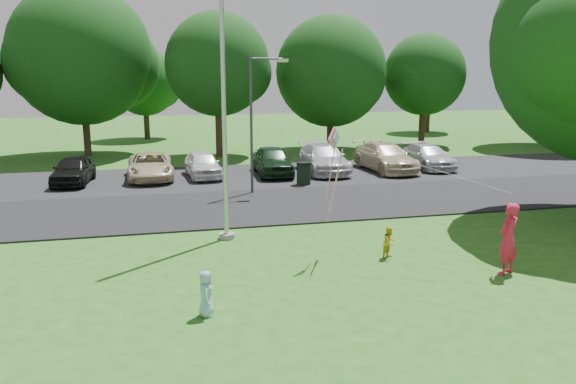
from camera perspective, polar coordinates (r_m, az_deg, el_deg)
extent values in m
plane|color=#235B18|center=(14.01, 11.12, -9.36)|extent=(120.00, 120.00, 0.00)
cube|color=black|center=(22.13, 1.42, -1.17)|extent=(60.00, 6.00, 0.06)
cube|color=black|center=(28.33, -1.99, 1.72)|extent=(42.00, 7.00, 0.06)
cylinder|color=#B7BABF|center=(16.95, -6.61, 11.72)|extent=(0.14, 0.14, 10.00)
cylinder|color=gray|center=(17.66, -6.23, -4.45)|extent=(0.50, 0.50, 0.16)
cylinder|color=#3F3F44|center=(23.65, -3.75, 6.70)|extent=(0.12, 0.12, 5.80)
cylinder|color=#3F3F44|center=(23.69, -2.18, 13.39)|extent=(1.35, 0.08, 0.08)
cube|color=silver|center=(23.84, -0.55, 13.22)|extent=(0.44, 0.21, 0.14)
cylinder|color=black|center=(25.73, 1.60, 1.78)|extent=(0.64, 0.64, 1.03)
cylinder|color=black|center=(25.64, 1.61, 2.97)|extent=(0.68, 0.68, 0.06)
cylinder|color=#332316|center=(37.43, -19.79, 5.93)|extent=(0.44, 0.44, 3.19)
sphere|color=black|center=(37.29, -20.29, 12.92)|extent=(8.50, 8.50, 8.50)
sphere|color=black|center=(37.96, -17.15, 12.13)|extent=(5.53, 5.53, 5.53)
sphere|color=black|center=(36.45, -23.14, 12.08)|extent=(5.10, 5.10, 5.10)
cylinder|color=#332316|center=(35.11, -7.02, 6.38)|extent=(0.44, 0.44, 3.43)
sphere|color=black|center=(34.96, -7.19, 12.76)|extent=(6.27, 6.27, 6.27)
sphere|color=black|center=(35.76, -4.99, 12.03)|extent=(4.07, 4.07, 4.07)
sphere|color=black|center=(34.05, -9.16, 12.21)|extent=(3.76, 3.76, 3.76)
cylinder|color=#332316|center=(38.00, 4.30, 6.26)|extent=(0.44, 0.44, 2.66)
sphere|color=black|center=(37.82, 4.39, 12.11)|extent=(7.27, 7.27, 7.27)
sphere|color=black|center=(39.04, 6.37, 11.26)|extent=(4.72, 4.72, 4.72)
sphere|color=black|center=(36.53, 2.62, 11.57)|extent=(4.36, 4.36, 4.36)
cylinder|color=#332316|center=(41.36, 13.45, 6.68)|extent=(0.44, 0.44, 3.02)
sphere|color=black|center=(41.21, 13.69, 11.52)|extent=(5.67, 5.67, 5.67)
sphere|color=black|center=(42.30, 14.87, 10.88)|extent=(3.68, 3.68, 3.68)
sphere|color=black|center=(40.07, 12.67, 11.16)|extent=(3.40, 3.40, 3.40)
cylinder|color=#332316|center=(43.93, 25.41, 6.41)|extent=(0.44, 0.44, 3.42)
sphere|color=black|center=(43.82, 25.98, 12.64)|extent=(8.77, 8.77, 8.77)
sphere|color=black|center=(45.74, 27.15, 11.62)|extent=(5.70, 5.70, 5.70)
sphere|color=black|center=(41.86, 24.99, 12.21)|extent=(5.26, 5.26, 5.26)
cylinder|color=#332316|center=(45.97, -14.17, 6.87)|extent=(0.44, 0.44, 2.60)
sphere|color=black|center=(45.82, -14.37, 10.76)|extent=(5.20, 5.20, 5.20)
sphere|color=black|center=(46.36, -12.87, 10.36)|extent=(3.38, 3.38, 3.38)
sphere|color=black|center=(45.20, -15.70, 10.35)|extent=(3.12, 3.12, 3.12)
cylinder|color=#332316|center=(51.23, 13.98, 7.36)|extent=(0.44, 0.44, 2.60)
sphere|color=black|center=(51.10, 14.15, 10.85)|extent=(5.20, 5.20, 5.20)
sphere|color=black|center=(52.12, 15.02, 10.39)|extent=(3.38, 3.38, 3.38)
sphere|color=black|center=(50.05, 13.41, 10.57)|extent=(3.12, 3.12, 3.12)
imported|color=black|center=(27.70, -20.98, 2.12)|extent=(1.90, 3.93, 1.29)
imported|color=#C6B793|center=(27.87, -13.83, 2.58)|extent=(2.14, 4.54, 1.25)
imported|color=silver|center=(27.85, -8.64, 2.80)|extent=(1.75, 3.83, 1.27)
imported|color=black|center=(28.20, -1.58, 3.21)|extent=(1.92, 4.29, 1.43)
imported|color=silver|center=(28.94, 3.61, 3.40)|extent=(2.20, 4.97, 1.42)
imported|color=#C6B793|center=(29.83, 9.87, 3.51)|extent=(2.27, 5.03, 1.43)
imported|color=silver|center=(31.16, 14.04, 3.52)|extent=(1.88, 4.36, 1.25)
imported|color=red|center=(15.33, 21.44, -4.45)|extent=(0.81, 0.70, 1.86)
imported|color=gold|center=(15.90, 10.27, -5.05)|extent=(0.55, 0.52, 0.89)
imported|color=#86B7CE|center=(12.12, -8.34, -10.17)|extent=(0.37, 0.52, 1.00)
cube|color=pink|center=(15.08, 4.70, 5.47)|extent=(0.46, 0.45, 0.61)
cube|color=#8CC6E5|center=(15.06, 4.91, 5.53)|extent=(0.23, 0.23, 0.29)
cylinder|color=white|center=(14.88, 13.25, 2.70)|extent=(3.95, 2.25, 1.25)
cylinder|color=pink|center=(15.20, 4.27, 1.46)|extent=(0.20, 0.26, 1.62)
cylinder|color=pink|center=(15.33, 4.92, 1.06)|extent=(0.22, 0.42, 1.85)
cylinder|color=pink|center=(15.20, 4.71, 0.48)|extent=(0.25, 0.62, 2.06)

